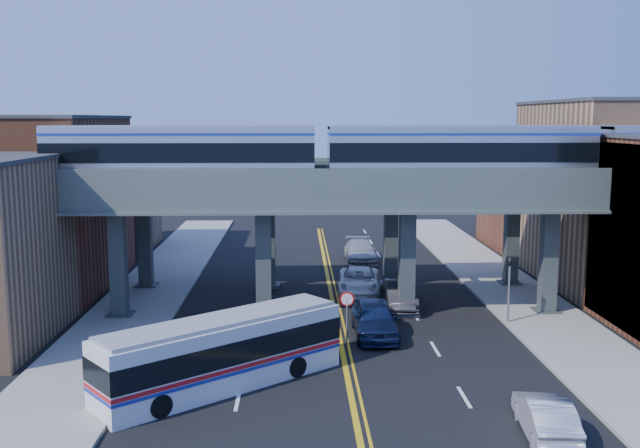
# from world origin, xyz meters

# --- Properties ---
(ground) EXTENTS (120.00, 120.00, 0.00)m
(ground) POSITION_xyz_m (0.00, 0.00, 0.00)
(ground) COLOR black
(ground) RESTS_ON ground
(sidewalk_west) EXTENTS (5.00, 70.00, 0.16)m
(sidewalk_west) POSITION_xyz_m (-11.50, 10.00, 0.08)
(sidewalk_west) COLOR gray
(sidewalk_west) RESTS_ON ground
(sidewalk_east) EXTENTS (5.00, 70.00, 0.16)m
(sidewalk_east) POSITION_xyz_m (11.50, 10.00, 0.08)
(sidewalk_east) COLOR gray
(sidewalk_east) RESTS_ON ground
(building_west_b) EXTENTS (8.00, 14.00, 11.00)m
(building_west_b) POSITION_xyz_m (-18.50, 16.00, 5.50)
(building_west_b) COLOR brown
(building_west_b) RESTS_ON ground
(building_west_c) EXTENTS (8.00, 10.00, 8.00)m
(building_west_c) POSITION_xyz_m (-18.50, 29.00, 4.00)
(building_west_c) COLOR #A17553
(building_west_c) RESTS_ON ground
(building_east_b) EXTENTS (8.00, 14.00, 12.00)m
(building_east_b) POSITION_xyz_m (18.50, 16.00, 6.00)
(building_east_b) COLOR #A17553
(building_east_b) RESTS_ON ground
(building_east_c) EXTENTS (8.00, 10.00, 9.00)m
(building_east_c) POSITION_xyz_m (18.50, 29.00, 4.50)
(building_east_c) COLOR brown
(building_east_c) RESTS_ON ground
(mural_panel) EXTENTS (0.10, 9.50, 9.50)m
(mural_panel) POSITION_xyz_m (14.55, 4.00, 4.75)
(mural_panel) COLOR teal
(mural_panel) RESTS_ON ground
(elevated_viaduct_near) EXTENTS (52.00, 3.60, 7.40)m
(elevated_viaduct_near) POSITION_xyz_m (0.00, 8.00, 6.47)
(elevated_viaduct_near) COLOR #3B4544
(elevated_viaduct_near) RESTS_ON ground
(elevated_viaduct_far) EXTENTS (52.00, 3.60, 7.40)m
(elevated_viaduct_far) POSITION_xyz_m (0.00, 15.00, 6.47)
(elevated_viaduct_far) COLOR #3B4544
(elevated_viaduct_far) RESTS_ON ground
(transit_train) EXTENTS (44.68, 2.80, 3.26)m
(transit_train) POSITION_xyz_m (6.78, 8.00, 9.17)
(transit_train) COLOR black
(transit_train) RESTS_ON elevated_viaduct_near
(stop_sign) EXTENTS (0.76, 0.09, 2.63)m
(stop_sign) POSITION_xyz_m (0.30, 3.00, 1.76)
(stop_sign) COLOR slate
(stop_sign) RESTS_ON ground
(traffic_signal) EXTENTS (0.15, 0.18, 4.10)m
(traffic_signal) POSITION_xyz_m (9.20, 6.00, 2.30)
(traffic_signal) COLOR slate
(traffic_signal) RESTS_ON ground
(transit_bus) EXTENTS (9.96, 8.63, 2.79)m
(transit_bus) POSITION_xyz_m (-5.22, -2.55, 1.43)
(transit_bus) COLOR silver
(transit_bus) RESTS_ON ground
(car_lane_a) EXTENTS (2.15, 5.33, 1.82)m
(car_lane_a) POSITION_xyz_m (1.80, 4.22, 0.91)
(car_lane_a) COLOR #101B3D
(car_lane_a) RESTS_ON ground
(car_lane_b) EXTENTS (1.94, 4.93, 1.60)m
(car_lane_b) POSITION_xyz_m (3.89, 9.54, 0.80)
(car_lane_b) COLOR #343437
(car_lane_b) RESTS_ON ground
(car_lane_c) EXTENTS (3.03, 5.75, 1.54)m
(car_lane_c) POSITION_xyz_m (1.80, 13.27, 0.77)
(car_lane_c) COLOR white
(car_lane_c) RESTS_ON ground
(car_lane_d) EXTENTS (2.30, 5.64, 1.64)m
(car_lane_d) POSITION_xyz_m (2.75, 23.17, 0.82)
(car_lane_d) COLOR #ADADB1
(car_lane_d) RESTS_ON ground
(car_parked_curb) EXTENTS (1.94, 4.49, 1.44)m
(car_parked_curb) POSITION_xyz_m (6.50, -7.57, 0.72)
(car_parked_curb) COLOR #B5B5BB
(car_parked_curb) RESTS_ON ground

